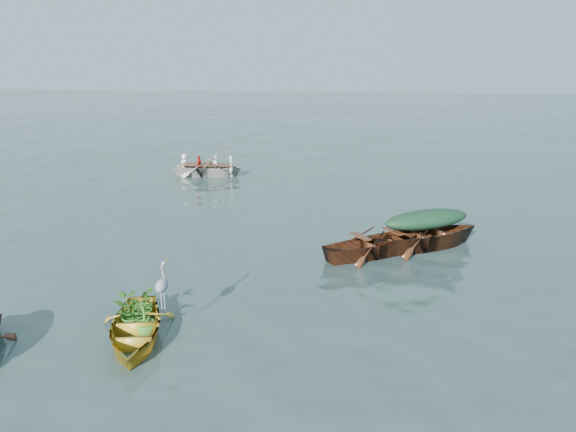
{
  "coord_description": "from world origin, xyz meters",
  "views": [
    {
      "loc": [
        2.66,
        -12.84,
        5.19
      ],
      "look_at": [
        0.46,
        3.28,
        0.5
      ],
      "focal_mm": 35.0,
      "sensor_mm": 36.0,
      "label": 1
    }
  ],
  "objects_px": {
    "yellow_dinghy": "(136,340)",
    "rowed_boat": "(208,176)",
    "green_tarp_boat": "(425,248)",
    "open_wooden_boat": "(376,255)",
    "heron": "(162,293)"
  },
  "relations": [
    {
      "from": "yellow_dinghy",
      "to": "rowed_boat",
      "type": "height_order",
      "value": "rowed_boat"
    },
    {
      "from": "rowed_boat",
      "to": "heron",
      "type": "height_order",
      "value": "heron"
    },
    {
      "from": "yellow_dinghy",
      "to": "green_tarp_boat",
      "type": "height_order",
      "value": "green_tarp_boat"
    },
    {
      "from": "yellow_dinghy",
      "to": "rowed_boat",
      "type": "bearing_deg",
      "value": 83.87
    },
    {
      "from": "green_tarp_boat",
      "to": "open_wooden_boat",
      "type": "height_order",
      "value": "green_tarp_boat"
    },
    {
      "from": "yellow_dinghy",
      "to": "heron",
      "type": "relative_size",
      "value": 3.55
    },
    {
      "from": "green_tarp_boat",
      "to": "rowed_boat",
      "type": "relative_size",
      "value": 1.12
    },
    {
      "from": "yellow_dinghy",
      "to": "open_wooden_boat",
      "type": "height_order",
      "value": "open_wooden_boat"
    },
    {
      "from": "open_wooden_boat",
      "to": "rowed_boat",
      "type": "distance_m",
      "value": 11.81
    },
    {
      "from": "yellow_dinghy",
      "to": "open_wooden_boat",
      "type": "bearing_deg",
      "value": 33.0
    },
    {
      "from": "rowed_boat",
      "to": "heron",
      "type": "relative_size",
      "value": 4.63
    },
    {
      "from": "open_wooden_boat",
      "to": "yellow_dinghy",
      "type": "bearing_deg",
      "value": 105.63
    },
    {
      "from": "open_wooden_boat",
      "to": "heron",
      "type": "height_order",
      "value": "heron"
    },
    {
      "from": "green_tarp_boat",
      "to": "heron",
      "type": "bearing_deg",
      "value": 107.67
    },
    {
      "from": "green_tarp_boat",
      "to": "open_wooden_boat",
      "type": "relative_size",
      "value": 1.11
    }
  ]
}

